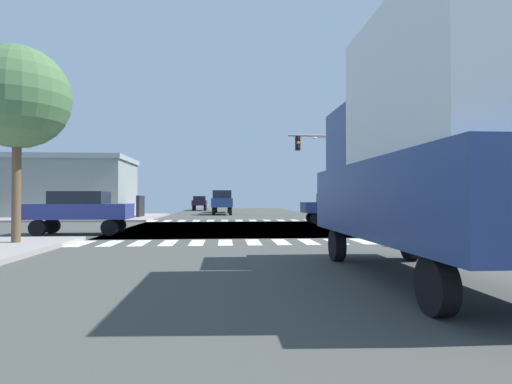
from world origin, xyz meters
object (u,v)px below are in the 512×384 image
object	(u,v)px
bank_building	(44,187)
sidewalk_tree	(17,98)
sedan_nearside_1	(80,209)
sedan_queued_3	(336,206)
pickup_leading_1	(222,201)
street_lamp	(326,168)
sedan_inner_5	(200,202)
traffic_signal_mast	(336,154)
sedan_trailing_4	(222,202)
box_truck_outer_1	(425,146)

from	to	relation	value
bank_building	sidewalk_tree	world-z (taller)	sidewalk_tree
sedan_nearside_1	sidewalk_tree	bearing A→B (deg)	173.80
sedan_queued_3	pickup_leading_1	bearing A→B (deg)	-154.08
street_lamp	sidewalk_tree	world-z (taller)	street_lamp
street_lamp	sedan_nearside_1	distance (m)	25.36
sidewalk_tree	sedan_inner_5	world-z (taller)	sidewalk_tree
sedan_queued_3	pickup_leading_1	size ratio (longest dim) A/B	0.84
sedan_nearside_1	pickup_leading_1	size ratio (longest dim) A/B	0.84
sidewalk_tree	bank_building	bearing A→B (deg)	110.85
sidewalk_tree	sedan_nearside_1	xyz separation A→B (m)	(0.49, 4.53, -3.76)
traffic_signal_mast	sedan_trailing_4	distance (m)	20.14
bank_building	sedan_nearside_1	size ratio (longest dim) A/B	3.68
pickup_leading_1	sedan_inner_5	distance (m)	14.41
sidewalk_tree	box_truck_outer_1	xyz separation A→B (m)	(10.57, -6.52, -2.31)
bank_building	street_lamp	bearing A→B (deg)	4.68
sedan_trailing_4	sedan_queued_3	bearing A→B (deg)	108.77
street_lamp	traffic_signal_mast	bearing A→B (deg)	-100.03
street_lamp	bank_building	distance (m)	24.88
sedan_trailing_4	box_truck_outer_1	distance (m)	39.65
bank_building	sedan_inner_5	size ratio (longest dim) A/B	3.68
sedan_queued_3	sidewalk_tree	bearing A→B (deg)	-50.20
traffic_signal_mast	bank_building	xyz separation A→B (m)	(-23.10, 7.18, -2.18)
sedan_trailing_4	box_truck_outer_1	bearing A→B (deg)	95.79
sedan_queued_3	traffic_signal_mast	bearing A→B (deg)	165.18
traffic_signal_mast	pickup_leading_1	distance (m)	14.61
sedan_queued_3	pickup_leading_1	xyz separation A→B (m)	(-7.26, 14.94, 0.17)
pickup_leading_1	sedan_trailing_4	xyz separation A→B (m)	(0.00, 6.44, -0.17)
sedan_trailing_4	sedan_inner_5	distance (m)	8.23
bank_building	sidewalk_tree	distance (m)	23.67
box_truck_outer_1	bank_building	bearing A→B (deg)	123.60
sedan_nearside_1	traffic_signal_mast	bearing A→B (deg)	-54.05
bank_building	sedan_inner_5	world-z (taller)	bank_building
bank_building	sedan_queued_3	xyz separation A→B (m)	(22.22, -10.49, -1.42)
pickup_leading_1	traffic_signal_mast	bearing A→B (deg)	124.98
sedan_trailing_4	pickup_leading_1	bearing A→B (deg)	90.00
pickup_leading_1	box_truck_outer_1	xyz separation A→B (m)	(4.00, -32.99, 1.27)
sedan_inner_5	sedan_queued_3	bearing A→B (deg)	109.47
box_truck_outer_1	street_lamp	bearing A→B (deg)	79.31
pickup_leading_1	sedan_trailing_4	distance (m)	6.44
traffic_signal_mast	pickup_leading_1	xyz separation A→B (m)	(-8.14, 11.63, -3.43)
bank_building	traffic_signal_mast	bearing A→B (deg)	-17.27
sedan_queued_3	sedan_inner_5	size ratio (longest dim) A/B	1.00
sedan_trailing_4	street_lamp	bearing A→B (deg)	137.77
street_lamp	sedan_trailing_4	size ratio (longest dim) A/B	1.72
traffic_signal_mast	sidewalk_tree	size ratio (longest dim) A/B	0.98
street_lamp	sedan_inner_5	world-z (taller)	street_lamp
street_lamp	sidewalk_tree	distance (m)	29.07
street_lamp	bank_building	world-z (taller)	street_lamp
traffic_signal_mast	street_lamp	xyz separation A→B (m)	(1.63, 9.20, -0.26)
sidewalk_tree	sedan_inner_5	size ratio (longest dim) A/B	1.53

